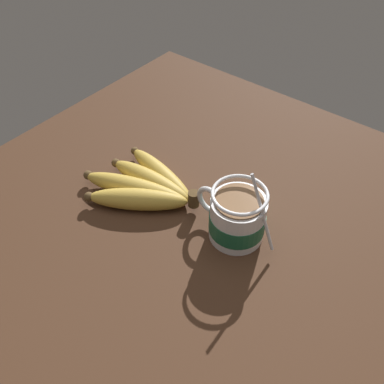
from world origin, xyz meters
TOP-DOWN VIEW (x-y plane):
  - table at (0.00, 0.00)cm, footprint 95.22×95.22cm
  - coffee_mug at (-4.59, -3.75)cm, footprint 15.43×9.32cm
  - banana_bunch at (13.99, -1.63)cm, footprint 21.87×18.03cm

SIDE VIEW (x-z plane):
  - table at x=0.00cm, z-range 0.00..2.81cm
  - banana_bunch at x=13.99cm, z-range 2.58..6.89cm
  - coffee_mug at x=-4.59cm, z-range -0.40..14.47cm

